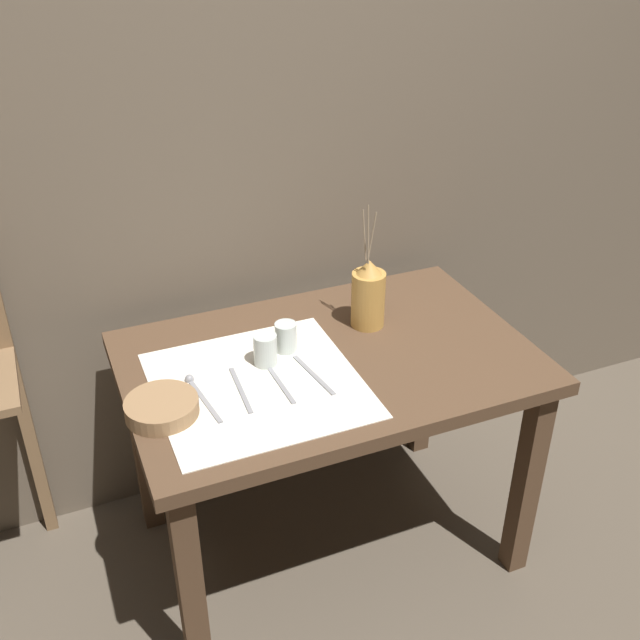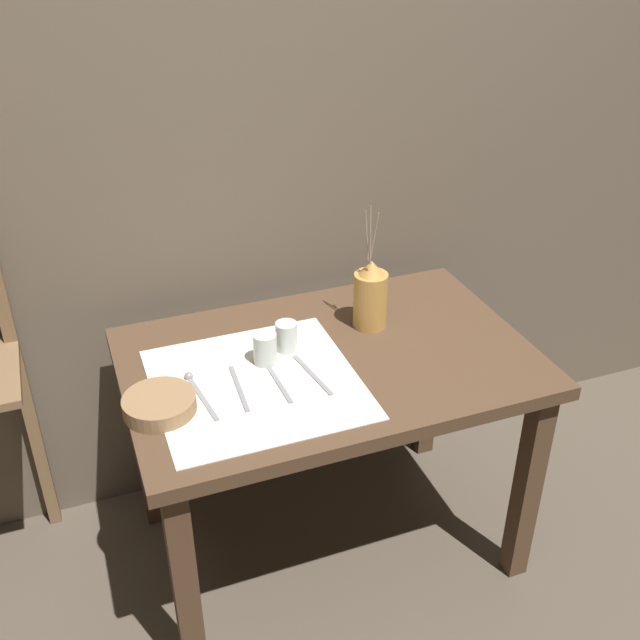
# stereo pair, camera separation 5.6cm
# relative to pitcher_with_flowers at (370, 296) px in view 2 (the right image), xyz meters

# --- Properties ---
(ground_plane) EXTENTS (12.00, 12.00, 0.00)m
(ground_plane) POSITION_rel_pitcher_with_flowers_xyz_m (-0.17, -0.11, -0.80)
(ground_plane) COLOR brown
(stone_wall_back) EXTENTS (7.00, 0.06, 2.40)m
(stone_wall_back) POSITION_rel_pitcher_with_flowers_xyz_m (-0.17, 0.36, 0.40)
(stone_wall_back) COLOR brown
(stone_wall_back) RESTS_ON ground_plane
(wooden_table) EXTENTS (1.10, 0.72, 0.71)m
(wooden_table) POSITION_rel_pitcher_with_flowers_xyz_m (-0.17, -0.11, -0.20)
(wooden_table) COLOR #4C3523
(wooden_table) RESTS_ON ground_plane
(linen_cloth) EXTENTS (0.51, 0.51, 0.00)m
(linen_cloth) POSITION_rel_pitcher_with_flowers_xyz_m (-0.39, -0.16, -0.09)
(linen_cloth) COLOR silver
(linen_cloth) RESTS_ON wooden_table
(pitcher_with_flowers) EXTENTS (0.10, 0.10, 0.37)m
(pitcher_with_flowers) POSITION_rel_pitcher_with_flowers_xyz_m (0.00, 0.00, 0.00)
(pitcher_with_flowers) COLOR #B7843D
(pitcher_with_flowers) RESTS_ON wooden_table
(wooden_bowl) EXTENTS (0.18, 0.18, 0.04)m
(wooden_bowl) POSITION_rel_pitcher_with_flowers_xyz_m (-0.64, -0.19, -0.07)
(wooden_bowl) COLOR #8E6B47
(wooden_bowl) RESTS_ON wooden_table
(glass_tumbler_near) EXTENTS (0.06, 0.06, 0.09)m
(glass_tumbler_near) POSITION_rel_pitcher_with_flowers_xyz_m (-0.34, -0.08, -0.05)
(glass_tumbler_near) COLOR #B7C1BC
(glass_tumbler_near) RESTS_ON wooden_table
(glass_tumbler_far) EXTENTS (0.06, 0.06, 0.08)m
(glass_tumbler_far) POSITION_rel_pitcher_with_flowers_xyz_m (-0.27, -0.04, -0.05)
(glass_tumbler_far) COLOR #B7C1BC
(glass_tumbler_far) RESTS_ON wooden_table
(spoon_outer) EXTENTS (0.04, 0.21, 0.02)m
(spoon_outer) POSITION_rel_pitcher_with_flowers_xyz_m (-0.54, -0.12, -0.09)
(spoon_outer) COLOR gray
(spoon_outer) RESTS_ON wooden_table
(knife_center) EXTENTS (0.02, 0.20, 0.00)m
(knife_center) POSITION_rel_pitcher_with_flowers_xyz_m (-0.44, -0.17, -0.09)
(knife_center) COLOR gray
(knife_center) RESTS_ON wooden_table
(spoon_inner) EXTENTS (0.02, 0.21, 0.02)m
(spoon_inner) POSITION_rel_pitcher_with_flowers_xyz_m (-0.34, -0.12, -0.09)
(spoon_inner) COLOR gray
(spoon_inner) RESTS_ON wooden_table
(fork_outer) EXTENTS (0.04, 0.20, 0.00)m
(fork_outer) POSITION_rel_pitcher_with_flowers_xyz_m (-0.24, -0.18, -0.09)
(fork_outer) COLOR gray
(fork_outer) RESTS_ON wooden_table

